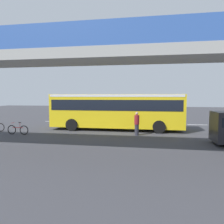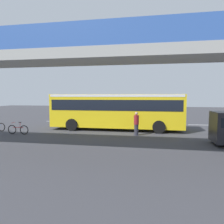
% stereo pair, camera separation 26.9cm
% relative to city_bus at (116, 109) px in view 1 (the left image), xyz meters
% --- Properties ---
extents(ground, '(80.00, 80.00, 0.00)m').
position_rel_city_bus_xyz_m(ground, '(0.13, -1.28, -1.88)').
color(ground, '#38383D').
extents(city_bus, '(11.54, 2.85, 3.15)m').
position_rel_city_bus_xyz_m(city_bus, '(0.00, 0.00, 0.00)').
color(city_bus, yellow).
rests_on(city_bus, ground).
extents(bicycle_red, '(1.77, 0.44, 0.96)m').
position_rel_city_bus_xyz_m(bicycle_red, '(7.21, 3.66, -1.51)').
color(bicycle_red, black).
rests_on(bicycle_red, ground).
extents(pedestrian, '(0.38, 0.38, 1.79)m').
position_rel_city_bus_xyz_m(pedestrian, '(-1.96, 2.43, -1.00)').
color(pedestrian, '#2D2D38').
rests_on(pedestrian, ground).
extents(lane_dash_leftmost, '(2.00, 0.20, 0.01)m').
position_rel_city_bus_xyz_m(lane_dash_leftmost, '(-7.87, -4.65, -1.88)').
color(lane_dash_leftmost, silver).
rests_on(lane_dash_leftmost, ground).
extents(lane_dash_left, '(2.00, 0.20, 0.01)m').
position_rel_city_bus_xyz_m(lane_dash_left, '(-3.87, -4.65, -1.88)').
color(lane_dash_left, silver).
rests_on(lane_dash_left, ground).
extents(lane_dash_centre, '(2.00, 0.20, 0.01)m').
position_rel_city_bus_xyz_m(lane_dash_centre, '(0.13, -4.65, -1.88)').
color(lane_dash_centre, silver).
rests_on(lane_dash_centre, ground).
extents(lane_dash_right, '(2.00, 0.20, 0.01)m').
position_rel_city_bus_xyz_m(lane_dash_right, '(4.13, -4.65, -1.88)').
color(lane_dash_right, silver).
rests_on(lane_dash_right, ground).
extents(lane_dash_rightmost, '(2.00, 0.20, 0.01)m').
position_rel_city_bus_xyz_m(lane_dash_rightmost, '(8.13, -4.65, -1.88)').
color(lane_dash_rightmost, silver).
rests_on(lane_dash_rightmost, ground).
extents(pedestrian_overpass, '(27.85, 2.60, 6.30)m').
position_rel_city_bus_xyz_m(pedestrian_overpass, '(0.13, 8.22, 2.74)').
color(pedestrian_overpass, '#9E9E99').
rests_on(pedestrian_overpass, ground).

